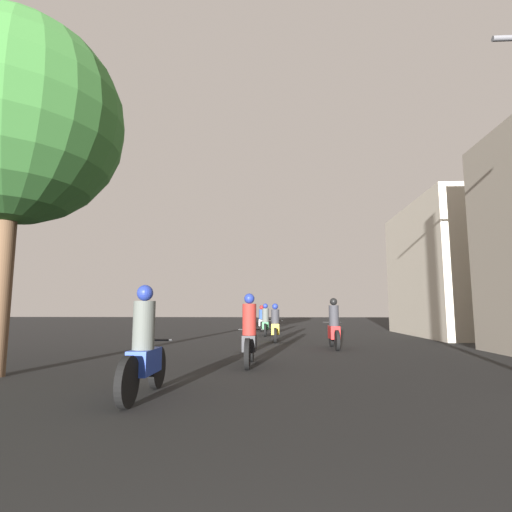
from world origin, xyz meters
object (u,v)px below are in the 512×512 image
Objects in this scene: motorcycle_yellow at (275,326)px; motorcycle_red at (334,328)px; motorcycle_green at (266,323)px; motorcycle_silver at (262,320)px; motorcycle_black at (249,336)px; street_tree at (16,121)px; motorcycle_blue at (144,352)px; building_right_far at (452,270)px.

motorcycle_red is at bearing -50.50° from motorcycle_yellow.
motorcycle_silver is at bearing 101.95° from motorcycle_green.
street_tree is at bearing -161.36° from motorcycle_black.
motorcycle_silver is (-0.83, 7.42, -0.00)m from motorcycle_yellow.
motorcycle_silver is (1.06, 17.48, -0.06)m from motorcycle_blue.
building_right_far is at bearing 26.81° from motorcycle_yellow.
motorcycle_black is at bearing -97.59° from motorcycle_silver.
motorcycle_black reaches higher than motorcycle_green.
motorcycle_blue is 1.04× the size of motorcycle_yellow.
motorcycle_yellow is (0.56, 6.67, -0.06)m from motorcycle_black.
motorcycle_yellow is 9.64m from building_right_far.
motorcycle_red is at bearing -83.38° from motorcycle_silver.
motorcycle_blue reaches higher than motorcycle_yellow.
street_tree reaches higher than motorcycle_green.
motorcycle_blue is 5.87m from street_tree.
motorcycle_green is at bearing 67.87° from street_tree.
motorcycle_yellow is 0.26× the size of street_tree.
motorcycle_red is 6.54m from motorcycle_green.
motorcycle_red is 0.98× the size of motorcycle_silver.
motorcycle_yellow is 0.97× the size of motorcycle_green.
motorcycle_green is at bearing 87.62° from motorcycle_black.
street_tree is (-5.31, -8.45, 4.54)m from motorcycle_yellow.
building_right_far reaches higher than motorcycle_yellow.
motorcycle_silver is 0.28× the size of street_tree.
motorcycle_black is 14.09m from motorcycle_silver.
street_tree is (-4.48, -15.87, 4.55)m from motorcycle_silver.
building_right_far is at bearing 48.52° from motorcycle_red.
motorcycle_green is (-2.41, 6.07, -0.04)m from motorcycle_red.
building_right_far is at bearing 41.18° from street_tree.
building_right_far is (9.03, 0.26, 2.54)m from motorcycle_green.
motorcycle_blue reaches higher than motorcycle_silver.
building_right_far is (8.55, 3.67, 2.55)m from motorcycle_yellow.
street_tree is at bearing -118.55° from motorcycle_yellow.
motorcycle_blue reaches higher than motorcycle_green.
motorcycle_green is 0.27× the size of street_tree.
building_right_far is (6.62, 6.33, 2.50)m from motorcycle_red.
motorcycle_yellow is at bearing 76.51° from motorcycle_blue.
motorcycle_silver is (-0.34, 4.01, -0.01)m from motorcycle_green.
motorcycle_red reaches higher than motorcycle_green.
motorcycle_blue is at bearing -88.90° from motorcycle_green.
motorcycle_black is 10.08m from motorcycle_green.
motorcycle_yellow reaches higher than motorcycle_silver.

